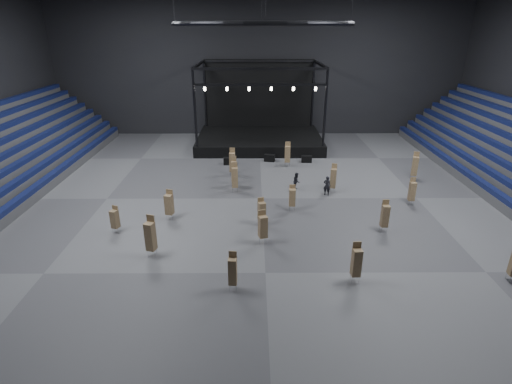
{
  "coord_description": "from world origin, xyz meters",
  "views": [
    {
      "loc": [
        -0.63,
        -29.49,
        12.9
      ],
      "look_at": [
        -0.49,
        -2.0,
        1.4
      ],
      "focal_mm": 28.0,
      "sensor_mm": 36.0,
      "label": 1
    }
  ],
  "objects_px": {
    "chair_stack_7": "(288,154)",
    "chair_stack_12": "(412,191)",
    "stage": "(259,131)",
    "flight_case_mid": "(269,158)",
    "flight_case_right": "(307,159)",
    "chair_stack_3": "(385,215)",
    "chair_stack_14": "(232,162)",
    "chair_stack_15": "(150,236)",
    "chair_stack_2": "(235,177)",
    "chair_stack_6": "(333,178)",
    "chair_stack_4": "(263,226)",
    "chair_stack_9": "(262,211)",
    "chair_stack_13": "(169,204)",
    "chair_stack_11": "(115,219)",
    "chair_stack_8": "(415,165)",
    "chair_stack_0": "(233,271)",
    "chair_stack_10": "(234,171)",
    "chair_stack_16": "(356,262)",
    "chair_stack_5": "(292,197)",
    "crew_member": "(297,181)",
    "man_center": "(327,186)",
    "flight_case_left": "(229,161)"
  },
  "relations": [
    {
      "from": "chair_stack_7",
      "to": "chair_stack_12",
      "type": "xyz_separation_m",
      "value": [
        8.88,
        -9.24,
        -0.14
      ]
    },
    {
      "from": "stage",
      "to": "flight_case_mid",
      "type": "distance_m",
      "value": 6.86
    },
    {
      "from": "flight_case_right",
      "to": "chair_stack_3",
      "type": "xyz_separation_m",
      "value": [
        3.39,
        -14.79,
        0.84
      ]
    },
    {
      "from": "chair_stack_14",
      "to": "chair_stack_15",
      "type": "bearing_deg",
      "value": -103.9
    },
    {
      "from": "flight_case_mid",
      "to": "flight_case_right",
      "type": "relative_size",
      "value": 1.03
    },
    {
      "from": "chair_stack_2",
      "to": "chair_stack_6",
      "type": "xyz_separation_m",
      "value": [
        8.17,
        -0.1,
        -0.05
      ]
    },
    {
      "from": "chair_stack_4",
      "to": "chair_stack_9",
      "type": "bearing_deg",
      "value": 71.98
    },
    {
      "from": "chair_stack_4",
      "to": "chair_stack_9",
      "type": "xyz_separation_m",
      "value": [
        -0.02,
        2.51,
        -0.11
      ]
    },
    {
      "from": "flight_case_mid",
      "to": "chair_stack_13",
      "type": "distance_m",
      "value": 15.28
    },
    {
      "from": "chair_stack_2",
      "to": "chair_stack_13",
      "type": "distance_m",
      "value": 6.81
    },
    {
      "from": "chair_stack_15",
      "to": "chair_stack_11",
      "type": "bearing_deg",
      "value": 153.54
    },
    {
      "from": "flight_case_right",
      "to": "chair_stack_8",
      "type": "distance_m",
      "value": 10.37
    },
    {
      "from": "chair_stack_0",
      "to": "chair_stack_10",
      "type": "relative_size",
      "value": 0.84
    },
    {
      "from": "chair_stack_8",
      "to": "chair_stack_16",
      "type": "bearing_deg",
      "value": -100.34
    },
    {
      "from": "chair_stack_5",
      "to": "chair_stack_12",
      "type": "relative_size",
      "value": 0.91
    },
    {
      "from": "chair_stack_9",
      "to": "chair_stack_10",
      "type": "distance_m",
      "value": 7.71
    },
    {
      "from": "flight_case_mid",
      "to": "flight_case_right",
      "type": "xyz_separation_m",
      "value": [
        3.77,
        -0.34,
        -0.01
      ]
    },
    {
      "from": "chair_stack_6",
      "to": "chair_stack_15",
      "type": "distance_m",
      "value": 16.2
    },
    {
      "from": "crew_member",
      "to": "chair_stack_16",
      "type": "bearing_deg",
      "value": -155.06
    },
    {
      "from": "chair_stack_0",
      "to": "chair_stack_10",
      "type": "xyz_separation_m",
      "value": [
        -0.61,
        14.79,
        0.19
      ]
    },
    {
      "from": "chair_stack_12",
      "to": "crew_member",
      "type": "height_order",
      "value": "chair_stack_12"
    },
    {
      "from": "chair_stack_11",
      "to": "chair_stack_16",
      "type": "distance_m",
      "value": 15.8
    },
    {
      "from": "flight_case_right",
      "to": "chair_stack_12",
      "type": "distance_m",
      "value": 12.48
    },
    {
      "from": "flight_case_right",
      "to": "chair_stack_0",
      "type": "distance_m",
      "value": 22.17
    },
    {
      "from": "flight_case_right",
      "to": "chair_stack_7",
      "type": "relative_size",
      "value": 0.43
    },
    {
      "from": "chair_stack_13",
      "to": "chair_stack_15",
      "type": "xyz_separation_m",
      "value": [
        -0.13,
        -4.94,
        0.18
      ]
    },
    {
      "from": "chair_stack_4",
      "to": "chair_stack_2",
      "type": "bearing_deg",
      "value": 85.48
    },
    {
      "from": "flight_case_right",
      "to": "chair_stack_4",
      "type": "distance_m",
      "value": 16.99
    },
    {
      "from": "stage",
      "to": "chair_stack_16",
      "type": "distance_m",
      "value": 27.96
    },
    {
      "from": "chair_stack_13",
      "to": "crew_member",
      "type": "bearing_deg",
      "value": 44.23
    },
    {
      "from": "chair_stack_14",
      "to": "chair_stack_7",
      "type": "bearing_deg",
      "value": 29.55
    },
    {
      "from": "chair_stack_16",
      "to": "man_center",
      "type": "distance_m",
      "value": 12.01
    },
    {
      "from": "chair_stack_0",
      "to": "chair_stack_12",
      "type": "xyz_separation_m",
      "value": [
        13.3,
        10.76,
        -0.0
      ]
    },
    {
      "from": "flight_case_right",
      "to": "chair_stack_16",
      "type": "distance_m",
      "value": 20.52
    },
    {
      "from": "man_center",
      "to": "chair_stack_13",
      "type": "bearing_deg",
      "value": 41.6
    },
    {
      "from": "flight_case_right",
      "to": "chair_stack_13",
      "type": "height_order",
      "value": "chair_stack_13"
    },
    {
      "from": "chair_stack_5",
      "to": "chair_stack_9",
      "type": "relative_size",
      "value": 1.0
    },
    {
      "from": "chair_stack_0",
      "to": "chair_stack_15",
      "type": "height_order",
      "value": "chair_stack_15"
    },
    {
      "from": "chair_stack_4",
      "to": "chair_stack_13",
      "type": "bearing_deg",
      "value": 134.07
    },
    {
      "from": "chair_stack_7",
      "to": "flight_case_left",
      "type": "bearing_deg",
      "value": -179.37
    },
    {
      "from": "chair_stack_13",
      "to": "chair_stack_14",
      "type": "height_order",
      "value": "chair_stack_14"
    },
    {
      "from": "flight_case_left",
      "to": "chair_stack_11",
      "type": "height_order",
      "value": "chair_stack_11"
    },
    {
      "from": "flight_case_left",
      "to": "chair_stack_14",
      "type": "distance_m",
      "value": 3.41
    },
    {
      "from": "chair_stack_6",
      "to": "chair_stack_12",
      "type": "xyz_separation_m",
      "value": [
        5.6,
        -2.61,
        -0.11
      ]
    },
    {
      "from": "chair_stack_3",
      "to": "chair_stack_8",
      "type": "distance_m",
      "value": 11.36
    },
    {
      "from": "flight_case_right",
      "to": "chair_stack_3",
      "type": "distance_m",
      "value": 15.19
    },
    {
      "from": "chair_stack_3",
      "to": "chair_stack_5",
      "type": "height_order",
      "value": "chair_stack_3"
    },
    {
      "from": "flight_case_mid",
      "to": "chair_stack_8",
      "type": "bearing_deg",
      "value": -22.4
    },
    {
      "from": "chair_stack_5",
      "to": "chair_stack_14",
      "type": "bearing_deg",
      "value": 123.98
    },
    {
      "from": "chair_stack_2",
      "to": "chair_stack_10",
      "type": "distance_m",
      "value": 1.32
    }
  ]
}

